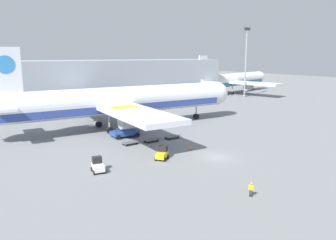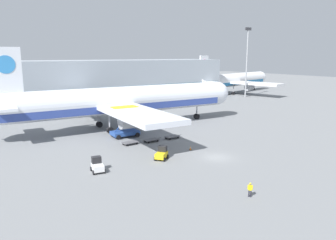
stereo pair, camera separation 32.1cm
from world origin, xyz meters
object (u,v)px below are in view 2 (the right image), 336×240
scissor_lift_loader (125,126)px  traffic_cone_near (190,148)px  baggage_tug_foreground (162,154)px  baggage_tug_mid (97,165)px  baggage_dolly_third (172,137)px  baggage_dolly_lead (130,142)px  baggage_dolly_second (151,140)px  ground_crew_near (250,189)px  airplane_main (119,102)px  airplane_distant (232,81)px  light_mast (247,58)px

scissor_lift_loader → traffic_cone_near: (4.76, -14.37, -1.88)m
baggage_tug_foreground → baggage_tug_mid: (-10.21, 0.46, 0.00)m
scissor_lift_loader → baggage_tug_mid: bearing=-124.5°
baggage_dolly_third → baggage_dolly_lead: bearing=171.5°
baggage_dolly_third → baggage_tug_mid: bearing=-158.4°
scissor_lift_loader → baggage_dolly_second: 6.80m
baggage_dolly_second → ground_crew_near: (-3.50, -26.40, 0.59)m
airplane_main → scissor_lift_loader: bearing=-104.3°
baggage_tug_mid → baggage_dolly_third: baggage_tug_mid is taller
baggage_tug_mid → traffic_cone_near: baggage_tug_mid is taller
airplane_main → baggage_dolly_third: (4.27, -13.72, -5.45)m
baggage_dolly_third → traffic_cone_near: 8.19m
baggage_tug_foreground → baggage_dolly_second: bearing=29.0°
airplane_distant → ground_crew_near: size_ratio=31.00×
traffic_cone_near → baggage_dolly_lead: bearing=127.4°
airplane_distant → baggage_tug_mid: 99.15m
baggage_tug_mid → baggage_dolly_third: (18.80, 8.80, -0.49)m
traffic_cone_near → scissor_lift_loader: bearing=108.3°
baggage_dolly_third → airplane_main: bearing=103.8°
scissor_lift_loader → ground_crew_near: size_ratio=3.52×
baggage_dolly_lead → baggage_dolly_third: size_ratio=1.00×
baggage_tug_mid → traffic_cone_near: 16.89m
scissor_lift_loader → ground_crew_near: scissor_lift_loader is taller
light_mast → scissor_lift_loader: light_mast is taller
baggage_dolly_third → baggage_dolly_second: bearing=173.5°
scissor_lift_loader → baggage_dolly_third: size_ratio=1.58×
light_mast → baggage_tug_mid: (-77.75, -43.90, -13.69)m
baggage_dolly_third → light_mast: bearing=27.3°
baggage_tug_mid → baggage_dolly_lead: baggage_tug_mid is taller
ground_crew_near → baggage_dolly_second: bearing=-45.0°
airplane_distant → baggage_tug_foreground: airplane_distant is taller
light_mast → traffic_cone_near: size_ratio=37.09×
airplane_main → baggage_tug_mid: airplane_main is taller
airplane_main → baggage_dolly_third: airplane_main is taller
baggage_dolly_third → traffic_cone_near: traffic_cone_near is taller
baggage_tug_foreground → baggage_tug_mid: 10.22m
baggage_tug_foreground → traffic_cone_near: (6.65, 1.30, -0.54)m
baggage_dolly_lead → traffic_cone_near: 10.97m
light_mast → airplane_main: 67.31m
light_mast → airplane_main: size_ratio=0.44×
baggage_dolly_lead → baggage_dolly_second: bearing=-10.7°
light_mast → baggage_dolly_lead: size_ratio=6.79×
baggage_tug_foreground → traffic_cone_near: 6.80m
light_mast → baggage_tug_mid: light_mast is taller
baggage_tug_mid → light_mast: bearing=-49.7°
baggage_dolly_second → traffic_cone_near: size_ratio=5.46×
baggage_dolly_second → ground_crew_near: bearing=-101.0°
ground_crew_near → baggage_dolly_lead: bearing=-36.2°
baggage_tug_mid → traffic_cone_near: bearing=-76.3°
baggage_tug_mid → scissor_lift_loader: bearing=-27.7°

